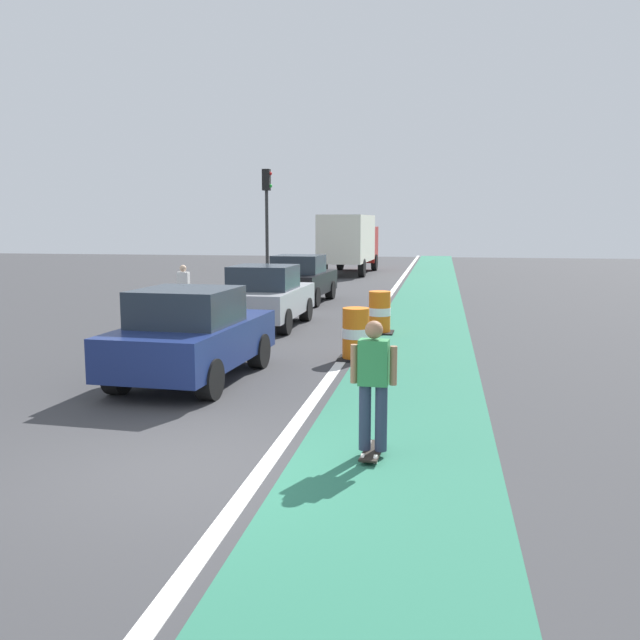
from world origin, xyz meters
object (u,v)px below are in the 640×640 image
parked_sedan_second (266,297)px  pedestrian_crossing (184,290)px  traffic_light_corner (267,207)px  parked_sedan_nearest (192,335)px  parked_sedan_third (300,279)px  skateboarder_on_lane (373,384)px  traffic_barrel_front (356,334)px  delivery_truck_down_block (350,240)px  traffic_barrel_mid (380,313)px

parked_sedan_second → pedestrian_crossing: parked_sedan_second is taller
parked_sedan_second → traffic_light_corner: 11.60m
parked_sedan_nearest → parked_sedan_third: size_ratio=1.00×
skateboarder_on_lane → traffic_barrel_front: bearing=99.1°
parked_sedan_third → pedestrian_crossing: 5.41m
delivery_truck_down_block → parked_sedan_third: bearing=-89.6°
parked_sedan_third → traffic_barrel_mid: bearing=-61.7°
parked_sedan_nearest → traffic_light_corner: size_ratio=0.82×
traffic_barrel_front → traffic_light_corner: size_ratio=0.21×
traffic_light_corner → parked_sedan_nearest: bearing=-80.0°
parked_sedan_second → traffic_barrel_front: (2.99, -4.07, -0.30)m
parked_sedan_third → traffic_light_corner: (-2.51, 5.11, 2.67)m
pedestrian_crossing → traffic_barrel_front: bearing=-41.6°
delivery_truck_down_block → pedestrian_crossing: 18.93m
skateboarder_on_lane → parked_sedan_third: bearing=104.8°
traffic_light_corner → pedestrian_crossing: 10.24m
traffic_barrel_front → delivery_truck_down_block: bearing=97.9°
pedestrian_crossing → parked_sedan_second: bearing=-20.7°
skateboarder_on_lane → parked_sedan_nearest: (-3.63, 3.50, -0.08)m
traffic_barrel_front → pedestrian_crossing: 7.72m
parked_sedan_third → delivery_truck_down_block: bearing=90.4°
traffic_barrel_mid → parked_sedan_third: bearing=118.3°
skateboarder_on_lane → delivery_truck_down_block: (-4.29, 29.80, 0.94)m
traffic_light_corner → pedestrian_crossing: (-0.01, -9.89, -2.64)m
parked_sedan_third → delivery_truck_down_block: size_ratio=0.55×
parked_sedan_nearest → pedestrian_crossing: (-3.09, 7.56, 0.03)m
traffic_barrel_front → delivery_truck_down_block: size_ratio=0.14×
parked_sedan_third → delivery_truck_down_block: (-0.09, 13.96, 1.01)m
skateboarder_on_lane → pedestrian_crossing: skateboarder_on_lane is taller
parked_sedan_second → traffic_light_corner: (-2.77, 10.94, 2.67)m
parked_sedan_second → traffic_barrel_mid: 3.22m
parked_sedan_nearest → traffic_barrel_front: parked_sedan_nearest is taller
traffic_light_corner → pedestrian_crossing: size_ratio=3.17×
parked_sedan_nearest → delivery_truck_down_block: bearing=91.4°
traffic_barrel_mid → traffic_light_corner: traffic_light_corner is taller
skateboarder_on_lane → traffic_barrel_mid: (-0.78, 9.48, -0.38)m
parked_sedan_second → traffic_barrel_front: bearing=-53.7°
traffic_light_corner → parked_sedan_second: bearing=-75.8°
delivery_truck_down_block → traffic_light_corner: 9.32m
parked_sedan_nearest → traffic_light_corner: (-3.08, 17.46, 2.67)m
traffic_barrel_front → traffic_light_corner: bearing=111.0°
traffic_barrel_front → delivery_truck_down_block: (-3.33, 23.87, 1.31)m
parked_sedan_nearest → parked_sedan_third: bearing=92.6°
parked_sedan_second → parked_sedan_third: size_ratio=0.99×
parked_sedan_nearest → delivery_truck_down_block: (-0.65, 26.31, 1.01)m
skateboarder_on_lane → pedestrian_crossing: size_ratio=1.05×
traffic_barrel_front → traffic_barrel_mid: (0.18, 3.55, 0.00)m
traffic_barrel_mid → delivery_truck_down_block: (-3.51, 20.32, 1.31)m
delivery_truck_down_block → pedestrian_crossing: delivery_truck_down_block is taller
traffic_barrel_mid → traffic_barrel_front: bearing=-92.8°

